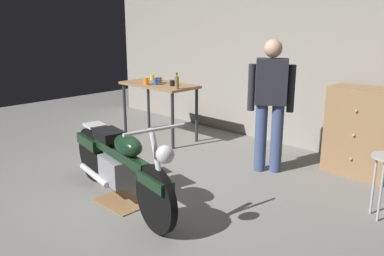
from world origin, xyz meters
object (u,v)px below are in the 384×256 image
Objects in this scene: motorcycle at (119,162)px; bottle at (177,82)px; mug_yellow_tall at (152,77)px; mug_black_matte at (173,83)px; mug_brown_stoneware at (159,80)px; mug_blue_enamel at (156,81)px; mug_orange_travel at (146,81)px; wooden_dresser at (361,132)px; person_standing at (271,100)px.

motorcycle is 2.09m from bottle.
mug_yellow_tall is 0.98× the size of mug_black_matte.
motorcycle is at bearing -51.38° from mug_brown_stoneware.
mug_blue_enamel is at bearing 139.96° from motorcycle.
mug_blue_enamel is (0.12, 0.09, 0.00)m from mug_orange_travel.
motorcycle is 17.97× the size of mug_blue_enamel.
mug_blue_enamel is at bearing -34.56° from mug_yellow_tall.
wooden_dresser is 9.12× the size of mug_orange_travel.
person_standing is 1.57m from bottle.
mug_black_matte is at bearing -34.39° from person_standing.
person_standing reaches higher than mug_brown_stoneware.
motorcycle is at bearing -50.78° from mug_blue_enamel.
wooden_dresser is 3.13m from mug_brown_stoneware.
mug_yellow_tall reaches higher than mug_black_matte.
mug_brown_stoneware is (-2.16, 0.07, 0.02)m from person_standing.
mug_yellow_tall is at bearing -171.98° from wooden_dresser.
bottle reaches higher than mug_yellow_tall.
person_standing reaches higher than wooden_dresser.
motorcycle reaches higher than mug_black_matte.
person_standing reaches higher than mug_blue_enamel.
mug_black_matte is at bearing 26.09° from mug_orange_travel.
motorcycle is at bearing -57.79° from mug_black_matte.
wooden_dresser reaches higher than mug_yellow_tall.
person_standing reaches higher than mug_yellow_tall.
bottle is (0.25, -0.15, 0.05)m from mug_black_matte.
wooden_dresser is at bearing 8.02° from mug_yellow_tall.
mug_yellow_tall is at bearing 145.44° from mug_blue_enamel.
person_standing is (0.60, 1.88, 0.48)m from motorcycle.
mug_brown_stoneware is 0.63m from bottle.
wooden_dresser is at bearing -174.33° from person_standing.
person_standing reaches higher than mug_orange_travel.
bottle is at bearing -29.14° from person_standing.
mug_brown_stoneware is at bearing 78.53° from mug_orange_travel.
mug_black_matte is at bearing 149.49° from bottle.
wooden_dresser is 9.13× the size of mug_blue_enamel.
motorcycle is 18.03× the size of mug_brown_stoneware.
bottle is at bearing -4.93° from mug_blue_enamel.
mug_orange_travel is 0.44m from mug_black_matte.
bottle reaches higher than mug_black_matte.
mug_brown_stoneware is 0.35m from mug_black_matte.
mug_orange_travel is 0.65m from bottle.
mug_black_matte is 0.30m from bottle.
mug_orange_travel is at bearing -51.49° from mug_yellow_tall.
mug_orange_travel is at bearing -175.87° from bottle.
mug_orange_travel is at bearing -143.41° from mug_blue_enamel.
mug_brown_stoneware is at bearing 139.36° from motorcycle.
motorcycle is 2.40m from mug_blue_enamel.
person_standing is at bearing 4.15° from mug_orange_travel.
wooden_dresser is 4.56× the size of bottle.
bottle is at bearing 129.15° from motorcycle.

